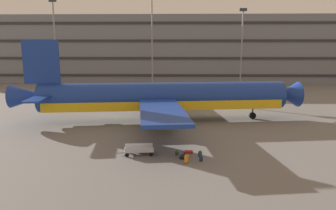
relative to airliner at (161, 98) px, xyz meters
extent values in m
plane|color=slate|center=(6.35, 1.40, -3.09)|extent=(600.00, 600.00, 0.00)
cube|color=slate|center=(6.35, 53.36, 6.32)|extent=(140.79, 16.13, 18.82)
cube|color=#2D2D33|center=(6.35, 45.19, -0.74)|extent=(139.38, 0.24, 0.70)
cube|color=#2D2D33|center=(6.35, 45.19, 3.96)|extent=(139.38, 0.24, 0.70)
cube|color=#2D2D33|center=(6.35, 45.19, 8.67)|extent=(139.38, 0.24, 0.70)
cube|color=#2D2D33|center=(6.35, 45.19, 13.37)|extent=(139.38, 0.24, 0.70)
cylinder|color=navy|center=(0.41, 0.05, 0.17)|extent=(31.52, 7.35, 3.55)
cube|color=yellow|center=(0.41, 0.05, -0.81)|extent=(30.27, 7.13, 1.14)
cone|color=navy|center=(16.93, 2.08, 0.17)|extent=(3.23, 3.70, 3.38)
cone|color=navy|center=(-16.37, -2.01, 0.44)|extent=(4.58, 3.34, 2.84)
cube|color=navy|center=(-14.54, -1.79, 4.61)|extent=(4.28, 0.88, 5.33)
cube|color=navy|center=(-14.55, 1.61, 0.62)|extent=(2.44, 5.51, 0.20)
cube|color=navy|center=(-13.73, -5.09, 0.62)|extent=(2.44, 5.51, 0.20)
cube|color=navy|center=(-1.60, 8.22, -0.09)|extent=(5.97, 13.59, 0.36)
cube|color=navy|center=(0.44, -8.36, -0.09)|extent=(5.97, 13.59, 0.36)
cylinder|color=#9E9EA3|center=(-0.82, 5.93, -1.37)|extent=(2.76, 2.25, 1.95)
cylinder|color=#9E9EA3|center=(0.64, -5.95, -1.37)|extent=(2.76, 2.25, 1.95)
cylinder|color=black|center=(12.22, 1.50, -2.64)|extent=(0.94, 0.46, 0.90)
cylinder|color=slate|center=(12.22, 1.50, -1.90)|extent=(0.20, 0.20, 1.49)
cylinder|color=black|center=(-1.02, 1.40, -2.64)|extent=(0.94, 0.46, 0.90)
cylinder|color=slate|center=(-1.02, 1.40, -1.90)|extent=(0.20, 0.20, 1.49)
cylinder|color=black|center=(-0.65, -1.60, -2.64)|extent=(0.94, 0.46, 0.90)
cylinder|color=slate|center=(-0.65, -1.60, -1.90)|extent=(0.20, 0.20, 1.49)
cylinder|color=gray|center=(-28.67, 38.74, 7.41)|extent=(0.36, 0.36, 21.01)
cube|color=#333338|center=(-28.67, 38.74, 18.27)|extent=(1.80, 0.50, 0.70)
cylinder|color=gray|center=(-4.04, 38.74, 9.68)|extent=(0.36, 0.36, 25.54)
cylinder|color=gray|center=(18.41, 38.74, 6.23)|extent=(0.36, 0.36, 18.65)
cube|color=#333338|center=(18.41, 38.74, 15.91)|extent=(1.80, 0.50, 0.70)
cube|color=orange|center=(2.75, -14.92, -2.73)|extent=(0.38, 0.49, 0.63)
cylinder|color=#333338|center=(2.76, -15.06, -2.33)|extent=(0.02, 0.02, 0.16)
cylinder|color=#333338|center=(2.86, -14.84, -2.33)|extent=(0.02, 0.02, 0.16)
cube|color=black|center=(2.81, -14.95, -2.25)|extent=(0.12, 0.23, 0.02)
cylinder|color=black|center=(2.59, -15.04, -3.07)|extent=(0.05, 0.04, 0.05)
cylinder|color=black|center=(2.73, -14.73, -3.07)|extent=(0.05, 0.04, 0.05)
cylinder|color=black|center=(2.76, -15.11, -3.07)|extent=(0.05, 0.04, 0.05)
cylinder|color=black|center=(2.90, -14.80, -3.07)|extent=(0.05, 0.04, 0.05)
cube|color=#B21E23|center=(3.02, -12.57, -2.99)|extent=(0.75, 0.49, 0.21)
cube|color=black|center=(3.40, -12.59, -2.99)|extent=(0.04, 0.23, 0.02)
cube|color=black|center=(2.51, -13.91, -2.96)|extent=(0.66, 0.77, 0.26)
cube|color=black|center=(2.38, -14.23, -2.96)|extent=(0.22, 0.11, 0.02)
ellipsoid|color=#264C26|center=(3.97, -13.37, -2.84)|extent=(0.40, 0.28, 0.50)
ellipsoid|color=#264C26|center=(3.96, -13.48, -2.92)|extent=(0.27, 0.13, 0.22)
torus|color=black|center=(3.98, -13.33, -2.58)|extent=(0.08, 0.02, 0.08)
cube|color=black|center=(4.08, -13.26, -2.84)|extent=(0.04, 0.03, 0.42)
cube|color=black|center=(3.88, -13.24, -2.84)|extent=(0.04, 0.03, 0.42)
ellipsoid|color=navy|center=(3.97, -14.57, -2.85)|extent=(0.39, 0.36, 0.49)
ellipsoid|color=navy|center=(4.01, -14.47, -2.92)|extent=(0.25, 0.19, 0.22)
torus|color=black|center=(3.95, -14.60, -2.59)|extent=(0.08, 0.04, 0.08)
cube|color=black|center=(3.84, -14.64, -2.85)|extent=(0.04, 0.04, 0.42)
cube|color=black|center=(4.00, -14.71, -2.85)|extent=(0.04, 0.04, 0.42)
ellipsoid|color=#264C26|center=(1.98, -13.17, -2.89)|extent=(0.41, 0.41, 0.41)
ellipsoid|color=#264C26|center=(2.05, -13.09, -2.95)|extent=(0.24, 0.24, 0.18)
torus|color=black|center=(1.95, -13.20, -2.67)|extent=(0.07, 0.06, 0.08)
cube|color=black|center=(1.83, -13.20, -2.89)|extent=(0.04, 0.04, 0.35)
cube|color=black|center=(1.96, -13.32, -2.89)|extent=(0.04, 0.04, 0.35)
cube|color=#B7B7BC|center=(-1.40, -12.99, -2.67)|extent=(2.74, 1.61, 0.12)
cylinder|color=#4C4C51|center=(-3.04, -13.19, -2.91)|extent=(0.70, 0.14, 0.05)
cube|color=#B7B7BC|center=(-1.32, -13.60, -2.47)|extent=(2.46, 0.35, 0.40)
cube|color=#B7B7BC|center=(-1.48, -12.38, -2.47)|extent=(2.46, 0.35, 0.40)
cylinder|color=black|center=(-2.36, -13.67, -2.91)|extent=(0.37, 0.14, 0.36)
cylinder|color=black|center=(-2.50, -12.57, -2.91)|extent=(0.37, 0.14, 0.36)
cylinder|color=black|center=(-0.30, -13.41, -2.91)|extent=(0.37, 0.14, 0.36)
cylinder|color=black|center=(-0.44, -12.31, -2.91)|extent=(0.37, 0.14, 0.36)
camera|label=1|loc=(1.77, -38.38, 5.94)|focal=32.20mm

